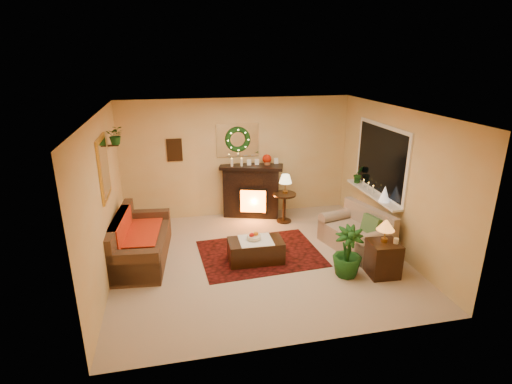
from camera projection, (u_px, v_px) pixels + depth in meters
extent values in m
plane|color=beige|center=(260.00, 259.00, 7.11)|extent=(5.00, 5.00, 0.00)
plane|color=white|center=(261.00, 112.00, 6.26)|extent=(5.00, 5.00, 0.00)
plane|color=#EFD88C|center=(238.00, 158.00, 8.76)|extent=(5.00, 5.00, 0.00)
plane|color=#EFD88C|center=(304.00, 252.00, 4.60)|extent=(5.00, 5.00, 0.00)
plane|color=#EFD88C|center=(103.00, 201.00, 6.18)|extent=(4.50, 4.50, 0.00)
plane|color=#EFD88C|center=(396.00, 181.00, 7.18)|extent=(4.50, 4.50, 0.00)
cube|color=#540503|center=(260.00, 253.00, 7.30)|extent=(2.23, 1.73, 0.01)
cube|color=brown|center=(141.00, 237.00, 6.98)|extent=(1.02, 1.98, 0.82)
cube|color=red|center=(138.00, 232.00, 7.10)|extent=(0.75, 1.21, 0.02)
cube|color=black|center=(251.00, 192.00, 8.86)|extent=(1.27, 0.72, 1.11)
sphere|color=#AE1A04|center=(267.00, 159.00, 8.68)|extent=(0.20, 0.20, 0.20)
cylinder|color=white|center=(232.00, 163.00, 8.53)|extent=(0.06, 0.06, 0.17)
cylinder|color=#FFEDC6|center=(242.00, 162.00, 8.56)|extent=(0.06, 0.06, 0.17)
cube|color=white|center=(238.00, 140.00, 8.61)|extent=(0.92, 0.02, 0.72)
torus|color=#194719|center=(238.00, 140.00, 8.57)|extent=(0.55, 0.11, 0.55)
cube|color=#381E11|center=(175.00, 150.00, 8.39)|extent=(0.32, 0.03, 0.48)
cube|color=gold|center=(104.00, 168.00, 6.32)|extent=(0.03, 0.84, 1.00)
imported|color=#194719|center=(117.00, 144.00, 6.96)|extent=(0.33, 0.28, 0.36)
cube|color=tan|center=(356.00, 228.00, 7.37)|extent=(1.08, 1.48, 0.77)
cube|color=white|center=(381.00, 160.00, 7.60)|extent=(0.03, 1.86, 1.36)
cube|color=black|center=(380.00, 160.00, 7.60)|extent=(0.02, 1.70, 1.22)
cube|color=white|center=(373.00, 194.00, 7.80)|extent=(0.22, 1.86, 0.04)
cone|color=white|center=(385.00, 194.00, 7.30)|extent=(0.20, 0.20, 0.30)
imported|color=#235328|center=(358.00, 174.00, 8.35)|extent=(0.26, 0.21, 0.48)
cylinder|color=black|center=(284.00, 208.00, 8.61)|extent=(0.59, 0.59, 0.65)
cone|color=beige|center=(285.00, 183.00, 8.45)|extent=(0.27, 0.27, 0.42)
cube|color=#36220F|center=(383.00, 260.00, 6.54)|extent=(0.50, 0.50, 0.58)
cone|color=#FFBA42|center=(385.00, 232.00, 6.42)|extent=(0.29, 0.29, 0.43)
cube|color=black|center=(256.00, 250.00, 6.98)|extent=(0.96, 0.54, 0.40)
cylinder|color=beige|center=(254.00, 237.00, 6.93)|extent=(0.24, 0.24, 0.06)
imported|color=#1D5B18|center=(348.00, 250.00, 6.45)|extent=(1.73, 1.73, 2.54)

